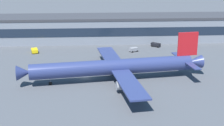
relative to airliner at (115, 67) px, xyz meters
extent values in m
plane|color=#4C4F54|center=(-10.34, 3.69, -4.81)|extent=(600.00, 600.00, 0.00)
cube|color=gray|center=(-10.34, 58.29, 0.91)|extent=(170.58, 19.12, 11.43)
cube|color=#38383D|center=(-10.34, 58.29, 7.23)|extent=(173.99, 19.51, 1.20)
cube|color=#192333|center=(-10.34, 48.67, 1.48)|extent=(167.17, 0.16, 4.12)
cylinder|color=navy|center=(-0.93, -0.13, 0.02)|extent=(55.08, 12.68, 5.14)
cone|color=navy|center=(-29.64, -4.14, 0.02)|extent=(5.26, 5.48, 4.89)
cone|color=navy|center=(28.04, 3.91, 0.02)|extent=(6.24, 5.37, 4.63)
cube|color=red|center=(25.26, 3.53, 6.71)|extent=(7.20, 1.49, 8.23)
cube|color=navy|center=(25.55, -2.15, 0.79)|extent=(3.66, 9.50, 0.30)
cube|color=navy|center=(23.99, 9.06, 0.79)|extent=(3.66, 9.50, 0.30)
cube|color=navy|center=(3.12, -14.63, -0.50)|extent=(9.36, 25.30, 0.50)
cube|color=navy|center=(-1.01, 14.93, -0.50)|extent=(9.36, 25.30, 0.50)
cylinder|color=#99999E|center=(1.61, -11.10, -2.31)|extent=(4.59, 3.39, 2.83)
cylinder|color=#99999E|center=(-1.49, 11.12, -2.31)|extent=(4.59, 3.39, 2.83)
cylinder|color=black|center=(-21.59, -3.01, -4.26)|extent=(1.16, 0.65, 1.10)
cylinder|color=slate|center=(-21.59, -3.01, -2.86)|extent=(0.24, 0.24, 2.25)
cylinder|color=black|center=(2.11, -2.04, -4.26)|extent=(1.16, 0.65, 1.10)
cylinder|color=slate|center=(2.11, -2.04, -2.86)|extent=(0.24, 0.24, 2.25)
cylinder|color=black|center=(1.47, 2.54, -4.26)|extent=(1.16, 0.65, 1.10)
cylinder|color=slate|center=(1.47, 2.54, -2.86)|extent=(0.24, 0.24, 2.25)
cube|color=gray|center=(10.69, 35.91, -3.71)|extent=(4.12, 3.41, 1.50)
cube|color=black|center=(11.57, 36.35, -3.41)|extent=(1.96, 2.21, 0.38)
cylinder|color=black|center=(11.41, 37.28, -4.46)|extent=(0.76, 0.58, 0.70)
cylinder|color=black|center=(12.22, 35.67, -4.46)|extent=(0.76, 0.58, 0.70)
cylinder|color=black|center=(9.16, 36.14, -4.46)|extent=(0.76, 0.58, 0.70)
cylinder|color=black|center=(9.97, 34.53, -4.46)|extent=(0.76, 0.58, 0.70)
cube|color=yellow|center=(-33.23, 36.86, -3.76)|extent=(3.72, 5.30, 1.40)
cube|color=black|center=(-32.90, 35.58, -3.48)|extent=(2.74, 2.23, 0.35)
cylinder|color=black|center=(-31.68, 35.53, -4.46)|extent=(0.47, 0.75, 0.70)
cylinder|color=black|center=(-33.94, 34.94, -4.46)|extent=(0.47, 0.75, 0.70)
cylinder|color=black|center=(-32.52, 38.78, -4.46)|extent=(0.47, 0.75, 0.70)
cylinder|color=black|center=(-34.79, 38.19, -4.46)|extent=(0.47, 0.75, 0.70)
cube|color=black|center=(22.15, 43.87, -3.71)|extent=(4.56, 4.34, 1.50)
cube|color=black|center=(21.24, 44.67, -3.41)|extent=(2.31, 2.33, 0.38)
cylinder|color=black|center=(20.43, 44.25, -4.46)|extent=(0.72, 0.69, 0.70)
cylinder|color=black|center=(21.56, 45.53, -4.46)|extent=(0.72, 0.69, 0.70)
cylinder|color=black|center=(22.74, 42.21, -4.46)|extent=(0.72, 0.69, 0.70)
cylinder|color=black|center=(23.87, 43.49, -4.46)|extent=(0.72, 0.69, 0.70)
camera|label=1|loc=(-7.48, -104.23, 34.35)|focal=52.49mm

